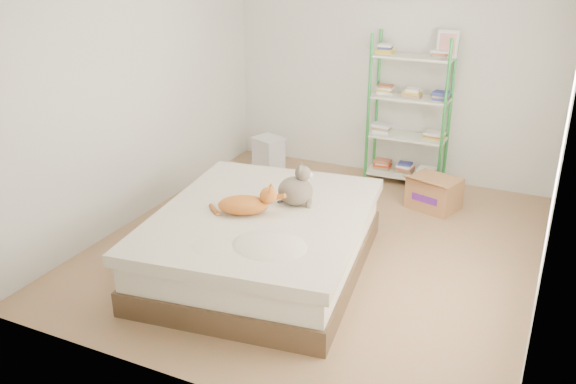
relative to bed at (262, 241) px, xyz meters
The scene contains 7 objects.
room 1.23m from the bed, 66.29° to the left, with size 3.81×4.21×2.61m.
bed is the anchor object (origin of this frame).
orange_cat 0.40m from the bed, 143.09° to the right, with size 0.49×0.27×0.20m, color orange, non-canonical shape.
grey_cat 0.55m from the bed, 53.50° to the left, with size 0.27×0.32×0.37m, color #766556, non-canonical shape.
shelf_unit 2.61m from the bed, 77.01° to the left, with size 0.89×0.36×1.74m.
cardboard_box 2.16m from the bed, 61.16° to the left, with size 0.57×0.58×0.39m.
white_bin 2.46m from the bed, 115.52° to the left, with size 0.43×0.40×0.40m.
Camera 1 is at (1.87, -4.67, 2.64)m, focal length 38.00 mm.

